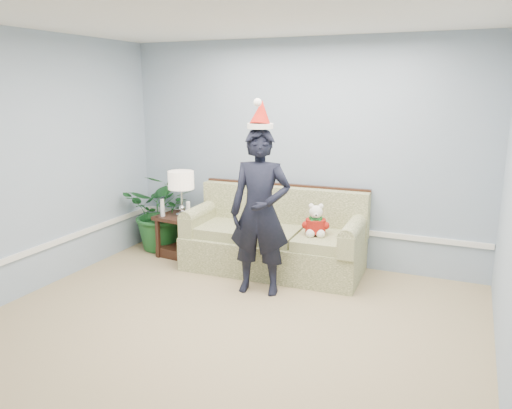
{
  "coord_description": "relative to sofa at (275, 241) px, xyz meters",
  "views": [
    {
      "loc": [
        1.92,
        -3.24,
        2.13
      ],
      "look_at": [
        -0.16,
        1.55,
        0.9
      ],
      "focal_mm": 35.0,
      "sensor_mm": 36.0,
      "label": 1
    }
  ],
  "objects": [
    {
      "name": "wainscot_trim",
      "position": [
        -1.03,
        -0.89,
        0.1
      ],
      "size": [
        4.49,
        4.99,
        0.06
      ],
      "color": "white",
      "rests_on": "room_shell"
    },
    {
      "name": "teddy_bear",
      "position": [
        0.53,
        -0.13,
        0.3
      ],
      "size": [
        0.28,
        0.29,
        0.37
      ],
      "rotation": [
        0.0,
        0.0,
        0.31
      ],
      "color": "white",
      "rests_on": "sofa"
    },
    {
      "name": "man",
      "position": [
        0.11,
        -0.71,
        0.52
      ],
      "size": [
        0.7,
        0.52,
        1.74
      ],
      "primitive_type": "imported",
      "rotation": [
        0.0,
        0.0,
        0.17
      ],
      "color": "black",
      "rests_on": "room_shell"
    },
    {
      "name": "table_lamp",
      "position": [
        -1.24,
        -0.06,
        0.63
      ],
      "size": [
        0.32,
        0.32,
        0.58
      ],
      "color": "silver",
      "rests_on": "side_table"
    },
    {
      "name": "sofa",
      "position": [
        0.0,
        0.0,
        0.0
      ],
      "size": [
        2.11,
        0.96,
        0.98
      ],
      "rotation": [
        0.0,
        0.0,
        0.03
      ],
      "color": "#4C5829",
      "rests_on": "room_shell"
    },
    {
      "name": "houseplant",
      "position": [
        -1.64,
        0.1,
        0.18
      ],
      "size": [
        1.14,
        1.05,
        1.05
      ],
      "primitive_type": "imported",
      "rotation": [
        0.0,
        0.0,
        0.29
      ],
      "color": "#195121",
      "rests_on": "room_shell"
    },
    {
      "name": "candle_pair",
      "position": [
        -1.28,
        -0.16,
        0.29
      ],
      "size": [
        0.43,
        0.06,
        0.22
      ],
      "color": "silver",
      "rests_on": "side_table"
    },
    {
      "name": "room_shell",
      "position": [
        0.14,
        -2.06,
        1.0
      ],
      "size": [
        4.54,
        5.04,
        2.74
      ],
      "color": "tan",
      "rests_on": "ground"
    },
    {
      "name": "side_table",
      "position": [
        -1.29,
        -0.05,
        -0.14
      ],
      "size": [
        0.6,
        0.52,
        0.53
      ],
      "rotation": [
        0.0,
        0.0,
        -0.11
      ],
      "color": "#371E14",
      "rests_on": "room_shell"
    },
    {
      "name": "santa_hat",
      "position": [
        0.11,
        -0.7,
        1.51
      ],
      "size": [
        0.28,
        0.31,
        0.31
      ],
      "rotation": [
        0.0,
        0.0,
        0.08
      ],
      "color": "white",
      "rests_on": "man"
    }
  ]
}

